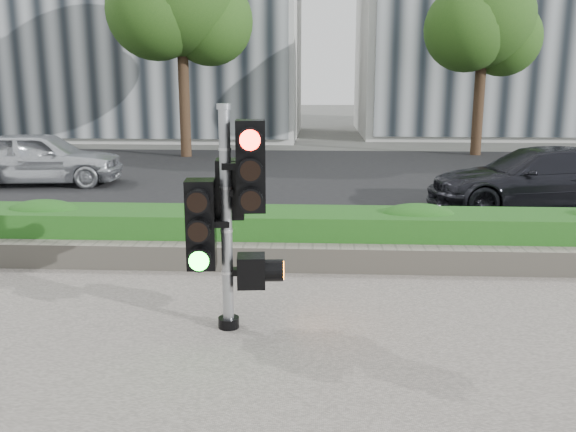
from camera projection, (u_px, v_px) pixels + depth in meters
The scene contains 11 objects.
ground at pixel (310, 327), 6.49m from camera, with size 120.00×120.00×0.00m, color #51514C.
road at pixel (317, 178), 16.23m from camera, with size 60.00×13.00×0.02m, color black.
curb at pixel (314, 244), 9.55m from camera, with size 60.00×0.25×0.12m, color gray.
stone_wall at pixel (313, 258), 8.30m from camera, with size 12.00×0.32×0.34m, color gray.
hedge at pixel (313, 234), 8.89m from camera, with size 12.00×1.00×0.68m, color green.
building_right at pixel (552, 6), 28.97m from camera, with size 18.00×10.00×12.00m, color #B7B7B2.
tree_left at pixel (181, 2), 19.81m from camera, with size 4.61×4.03×7.34m.
tree_right at pixel (483, 22), 20.38m from camera, with size 4.10×3.58×6.53m.
traffic_signal at pixel (229, 207), 6.16m from camera, with size 0.82×0.63×2.32m.
car_silver at pixel (41, 158), 15.09m from camera, with size 1.58×3.92×1.34m, color silver.
car_dark at pixel (536, 179), 12.18m from camera, with size 1.75×4.30×1.25m, color black.
Camera 1 is at (0.09, -6.08, 2.57)m, focal length 38.00 mm.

